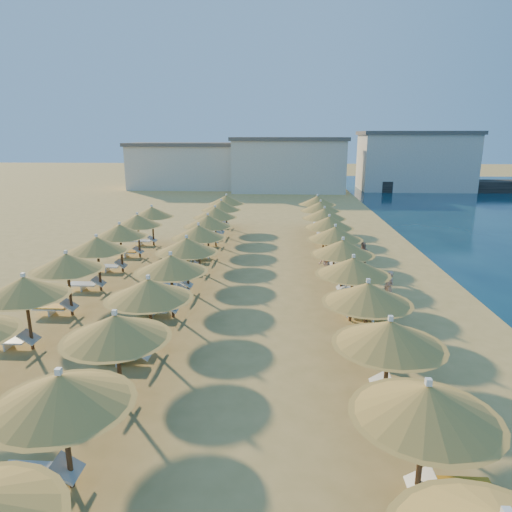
# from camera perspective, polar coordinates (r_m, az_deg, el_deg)

# --- Properties ---
(ground) EXTENTS (220.00, 220.00, 0.00)m
(ground) POSITION_cam_1_polar(r_m,az_deg,el_deg) (20.76, 1.13, -6.32)
(ground) COLOR #DBAE60
(ground) RESTS_ON ground
(jetty) EXTENTS (30.08, 4.63, 1.50)m
(jetty) POSITION_cam_1_polar(r_m,az_deg,el_deg) (71.12, 27.08, 7.78)
(jetty) COLOR black
(jetty) RESTS_ON ground
(hotel_blocks) EXTENTS (48.61, 11.37, 8.10)m
(hotel_blocks) POSITION_cam_1_polar(r_m,az_deg,el_deg) (66.08, 5.86, 11.46)
(hotel_blocks) COLOR silver
(hotel_blocks) RESTS_ON ground
(parasol_row_east) EXTENTS (3.06, 35.40, 2.87)m
(parasol_row_east) POSITION_cam_1_polar(r_m,az_deg,el_deg) (21.94, 10.79, 0.96)
(parasol_row_east) COLOR brown
(parasol_row_east) RESTS_ON ground
(parasol_row_west) EXTENTS (3.06, 35.40, 2.87)m
(parasol_row_west) POSITION_cam_1_polar(r_m,az_deg,el_deg) (22.21, -8.66, 1.22)
(parasol_row_west) COLOR brown
(parasol_row_west) RESTS_ON ground
(parasol_row_inland) EXTENTS (3.06, 22.46, 2.87)m
(parasol_row_inland) POSITION_cam_1_polar(r_m,az_deg,el_deg) (23.51, -19.25, 1.30)
(parasol_row_inland) COLOR brown
(parasol_row_inland) RESTS_ON ground
(loungers) EXTENTS (15.07, 33.89, 0.66)m
(loungers) POSITION_cam_1_polar(r_m,az_deg,el_deg) (22.36, -2.80, -3.83)
(loungers) COLOR white
(loungers) RESTS_ON ground
(beachgoer_c) EXTENTS (1.14, 0.86, 1.79)m
(beachgoer_c) POSITION_cam_1_polar(r_m,az_deg,el_deg) (26.13, 13.17, -0.19)
(beachgoer_c) COLOR tan
(beachgoer_c) RESTS_ON ground
(beachgoer_a) EXTENTS (0.54, 0.66, 1.57)m
(beachgoer_a) POSITION_cam_1_polar(r_m,az_deg,el_deg) (21.64, 16.27, -3.84)
(beachgoer_a) COLOR tan
(beachgoer_a) RESTS_ON ground
(beachgoer_b) EXTENTS (0.72, 0.85, 1.56)m
(beachgoer_b) POSITION_cam_1_polar(r_m,az_deg,el_deg) (25.07, 8.59, -0.86)
(beachgoer_b) COLOR tan
(beachgoer_b) RESTS_ON ground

